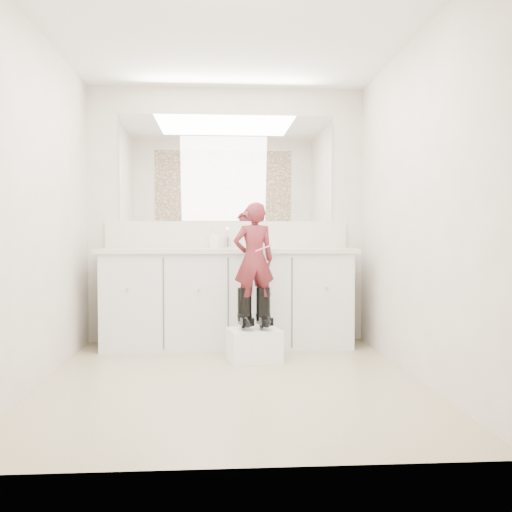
{
  "coord_description": "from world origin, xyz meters",
  "views": [
    {
      "loc": [
        -0.09,
        -3.92,
        1.0
      ],
      "look_at": [
        0.22,
        0.69,
        0.84
      ],
      "focal_mm": 40.0,
      "sensor_mm": 36.0,
      "label": 1
    }
  ],
  "objects": [
    {
      "name": "soap_bottle",
      "position": [
        -0.13,
        1.25,
        0.97
      ],
      "size": [
        0.1,
        0.1,
        0.17
      ],
      "primitive_type": "imported",
      "rotation": [
        0.0,
        0.0,
        0.35
      ],
      "color": "white",
      "rests_on": "countertop"
    },
    {
      "name": "ceiling",
      "position": [
        0.0,
        0.0,
        2.4
      ],
      "size": [
        3.0,
        3.0,
        0.0
      ],
      "primitive_type": "plane",
      "rotation": [
        3.14,
        0.0,
        0.0
      ],
      "color": "white",
      "rests_on": "wall_back"
    },
    {
      "name": "toothbrush",
      "position": [
        0.27,
        0.56,
        0.9
      ],
      "size": [
        0.14,
        0.04,
        0.06
      ],
      "primitive_type": "cylinder",
      "rotation": [
        0.0,
        1.22,
        0.18
      ],
      "color": "pink",
      "rests_on": "toddler"
    },
    {
      "name": "vanity_cabinet",
      "position": [
        0.0,
        1.23,
        0.42
      ],
      "size": [
        2.2,
        0.55,
        0.85
      ],
      "primitive_type": "cube",
      "color": "silver",
      "rests_on": "floor"
    },
    {
      "name": "wall_front",
      "position": [
        0.0,
        -1.5,
        1.2
      ],
      "size": [
        2.6,
        0.0,
        2.6
      ],
      "primitive_type": "plane",
      "rotation": [
        -1.57,
        0.0,
        0.0
      ],
      "color": "#C0B3A4",
      "rests_on": "floor"
    },
    {
      "name": "faucet",
      "position": [
        0.0,
        1.38,
        0.94
      ],
      "size": [
        0.08,
        0.08,
        0.1
      ],
      "primitive_type": "cylinder",
      "color": "silver",
      "rests_on": "countertop"
    },
    {
      "name": "wall_right",
      "position": [
        1.3,
        0.0,
        1.2
      ],
      "size": [
        0.0,
        3.0,
        3.0
      ],
      "primitive_type": "plane",
      "rotation": [
        1.57,
        0.0,
        -1.57
      ],
      "color": "#C0B3A4",
      "rests_on": "floor"
    },
    {
      "name": "wall_back",
      "position": [
        0.0,
        1.5,
        1.2
      ],
      "size": [
        2.6,
        0.0,
        2.6
      ],
      "primitive_type": "plane",
      "rotation": [
        1.57,
        0.0,
        0.0
      ],
      "color": "#C0B3A4",
      "rests_on": "floor"
    },
    {
      "name": "toddler",
      "position": [
        0.2,
        0.64,
        0.81
      ],
      "size": [
        0.37,
        0.27,
        0.91
      ],
      "primitive_type": "imported",
      "rotation": [
        0.0,
        0.0,
        3.32
      ],
      "color": "#9F313B",
      "rests_on": "step_stool"
    },
    {
      "name": "boot_left",
      "position": [
        0.13,
        0.64,
        0.42
      ],
      "size": [
        0.16,
        0.24,
        0.33
      ],
      "primitive_type": null,
      "rotation": [
        0.0,
        0.0,
        0.18
      ],
      "color": "black",
      "rests_on": "step_stool"
    },
    {
      "name": "countertop",
      "position": [
        0.0,
        1.21,
        0.87
      ],
      "size": [
        2.28,
        0.58,
        0.04
      ],
      "primitive_type": "cube",
      "color": "beige",
      "rests_on": "vanity_cabinet"
    },
    {
      "name": "step_stool",
      "position": [
        0.2,
        0.62,
        0.13
      ],
      "size": [
        0.45,
        0.4,
        0.25
      ],
      "primitive_type": "cube",
      "rotation": [
        0.0,
        0.0,
        0.18
      ],
      "color": "white",
      "rests_on": "floor"
    },
    {
      "name": "boot_right",
      "position": [
        0.28,
        0.64,
        0.42
      ],
      "size": [
        0.16,
        0.24,
        0.33
      ],
      "primitive_type": null,
      "rotation": [
        0.0,
        0.0,
        0.18
      ],
      "color": "black",
      "rests_on": "step_stool"
    },
    {
      "name": "dot_panel",
      "position": [
        0.0,
        -1.49,
        1.65
      ],
      "size": [
        2.0,
        0.01,
        1.2
      ],
      "primitive_type": "cube",
      "color": "#472819",
      "rests_on": "wall_front"
    },
    {
      "name": "wall_left",
      "position": [
        -1.3,
        0.0,
        1.2
      ],
      "size": [
        0.0,
        3.0,
        3.0
      ],
      "primitive_type": "plane",
      "rotation": [
        1.57,
        0.0,
        1.57
      ],
      "color": "#C0B3A4",
      "rests_on": "floor"
    },
    {
      "name": "cup",
      "position": [
        0.3,
        1.24,
        0.93
      ],
      "size": [
        0.12,
        0.12,
        0.09
      ],
      "primitive_type": "imported",
      "rotation": [
        0.0,
        0.0,
        -0.3
      ],
      "color": "beige",
      "rests_on": "countertop"
    },
    {
      "name": "mirror",
      "position": [
        0.0,
        1.49,
        1.64
      ],
      "size": [
        2.0,
        0.02,
        1.0
      ],
      "primitive_type": "cube",
      "color": "white",
      "rests_on": "wall_back"
    },
    {
      "name": "floor",
      "position": [
        0.0,
        0.0,
        0.0
      ],
      "size": [
        3.0,
        3.0,
        0.0
      ],
      "primitive_type": "plane",
      "color": "#8B795B",
      "rests_on": "ground"
    },
    {
      "name": "backsplash",
      "position": [
        0.0,
        1.49,
        1.02
      ],
      "size": [
        2.28,
        0.03,
        0.25
      ],
      "primitive_type": "cube",
      "color": "beige",
      "rests_on": "countertop"
    }
  ]
}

